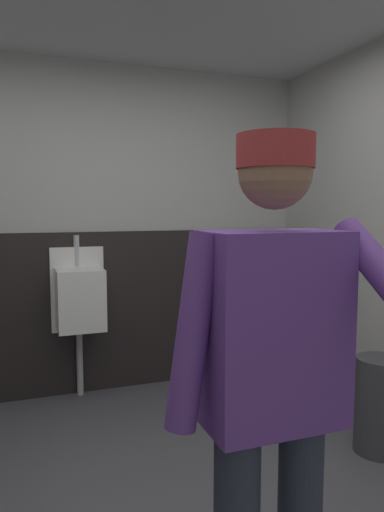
{
  "coord_description": "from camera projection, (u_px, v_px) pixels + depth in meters",
  "views": [
    {
      "loc": [
        -0.63,
        -1.81,
        1.44
      ],
      "look_at": [
        0.03,
        -0.01,
        1.25
      ],
      "focal_mm": 33.38,
      "sensor_mm": 36.0,
      "label": 1
    }
  ],
  "objects": [
    {
      "name": "wainscot_band_back",
      "position": [
        105.0,
        311.0,
        3.76
      ],
      "size": [
        3.26,
        0.03,
        1.26
      ],
      "primitive_type": "cube",
      "color": "black",
      "rests_on": "ground_plane"
    },
    {
      "name": "urinal_solo",
      "position": [
        80.0,
        298.0,
        3.54
      ],
      "size": [
        0.4,
        0.34,
        1.24
      ],
      "color": "white",
      "rests_on": "ground_plane"
    },
    {
      "name": "person",
      "position": [
        273.0,
        371.0,
        1.41
      ],
      "size": [
        0.63,
        0.6,
        1.65
      ],
      "color": "#2D3342",
      "rests_on": "ground_plane"
    },
    {
      "name": "trash_bin",
      "position": [
        379.0,
        405.0,
        2.81
      ],
      "size": [
        0.28,
        0.28,
        0.57
      ],
      "primitive_type": "cylinder",
      "color": "#38383D",
      "rests_on": "ground_plane"
    },
    {
      "name": "wall_back",
      "position": [
        102.0,
        230.0,
        3.77
      ],
      "size": [
        3.86,
        0.12,
        2.55
      ],
      "primitive_type": "cube",
      "color": "#B2B2AD",
      "rests_on": "ground_plane"
    }
  ]
}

